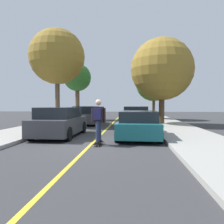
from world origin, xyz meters
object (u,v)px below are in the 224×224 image
Objects in this scene: parked_car_left_nearest at (60,122)px; parked_car_right_far at (135,114)px; street_tree_left_nearest at (57,57)px; skateboard at (99,143)px; parked_car_left_near at (87,115)px; parked_car_right_nearest at (139,125)px; street_tree_right_nearest at (162,69)px; parked_car_right_near at (136,117)px; street_tree_right_near at (154,83)px; skateboarder at (98,118)px; street_tree_left_near at (77,78)px.

parked_car_left_nearest is 1.04× the size of parked_car_right_far.
street_tree_left_nearest is 10.09m from skateboard.
parked_car_right_far is (3.95, 4.65, -0.03)m from parked_car_left_near.
skateboard is (-1.65, -1.96, -0.57)m from parked_car_right_nearest.
skateboard is at bearing -112.60° from street_tree_right_nearest.
parked_car_right_near is at bearing 0.03° from street_tree_left_nearest.
street_tree_right_near is (-0.00, 6.04, -0.47)m from street_tree_right_nearest.
street_tree_right_near is at bearing 81.22° from parked_car_right_nearest.
parked_car_right_nearest is 0.90× the size of parked_car_right_near.
parked_car_right_nearest is at bearing 50.33° from skateboarder.
skateboard is at bearing -60.60° from street_tree_left_nearest.
street_tree_left_near is 6.58× the size of skateboard.
skateboarder is (-0.00, -0.03, 0.98)m from skateboard.
parked_car_left_near is 9.23m from skateboarder.
street_tree_left_nearest is at bearing 136.43° from parked_car_right_nearest.
parked_car_left_nearest reaches higher than parked_car_left_near.
parked_car_right_nearest is 9.34m from street_tree_left_nearest.
parked_car_left_nearest is 0.75× the size of street_tree_right_near.
parked_car_left_nearest is 3.24m from skateboarder.
street_tree_left_nearest is (-5.92, 5.63, 4.53)m from parked_car_right_nearest.
street_tree_left_near is (-1.97, 4.82, 3.60)m from parked_car_left_near.
street_tree_left_near reaches higher than skateboard.
parked_car_right_nearest is (3.95, -6.94, -0.08)m from parked_car_left_near.
street_tree_right_nearest is 6.06m from street_tree_right_near.
parked_car_right_far is at bearing 83.07° from skateboard.
parked_car_right_far is at bearing 90.00° from parked_car_right_near.
street_tree_left_nearest is 6.18m from street_tree_left_near.
parked_car_left_nearest is 3.96m from parked_car_right_nearest.
street_tree_left_nearest reaches higher than parked_car_left_nearest.
street_tree_right_nearest reaches higher than skateboard.
skateboarder is (-1.65, -13.58, 0.37)m from parked_car_right_far.
street_tree_left_nearest is at bearing -171.99° from street_tree_right_nearest.
skateboarder is at bearing -60.73° from street_tree_left_nearest.
street_tree_right_nearest is at bearing -1.89° from parked_car_left_near.
parked_car_right_near is 0.81× the size of street_tree_right_near.
parked_car_right_far is at bearing 70.79° from parked_car_left_nearest.
parked_car_right_nearest is 7.92m from street_tree_right_nearest.
parked_car_right_far is 9.53m from street_tree_left_nearest.
street_tree_right_near reaches higher than parked_car_right_nearest.
skateboarder is at bearing -112.54° from street_tree_right_nearest.
skateboard is at bearing -43.94° from parked_car_left_nearest.
street_tree_left_near is at bearing 116.73° from parked_car_right_nearest.
parked_car_left_near is 6.10m from parked_car_right_far.
parked_car_left_near is 2.52× the size of skateboarder.
street_tree_right_near reaches higher than skateboarder.
parked_car_left_nearest is at bearing -69.82° from street_tree_left_nearest.
street_tree_right_nearest is (5.92, 6.48, 3.59)m from parked_car_left_nearest.
street_tree_left_near is 7.98m from street_tree_right_near.
parked_car_left_nearest is 2.48× the size of skateboarder.
parked_car_left_nearest is 14.20m from street_tree_right_near.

